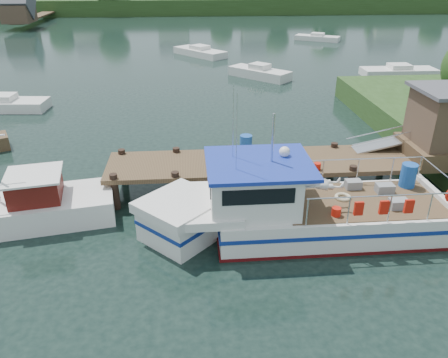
{
  "coord_description": "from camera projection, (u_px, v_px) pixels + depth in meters",
  "views": [
    {
      "loc": [
        -2.29,
        -17.51,
        9.28
      ],
      "look_at": [
        -1.0,
        -1.5,
        1.3
      ],
      "focal_mm": 35.0,
      "sensor_mm": 36.0,
      "label": 1
    }
  ],
  "objects": [
    {
      "name": "dock",
      "position": [
        389.0,
        139.0,
        19.41
      ],
      "size": [
        16.6,
        3.0,
        4.78
      ],
      "color": "#4D3924",
      "rests_on": "ground"
    },
    {
      "name": "moored_b",
      "position": [
        260.0,
        73.0,
        38.97
      ],
      "size": [
        5.42,
        5.36,
        1.26
      ],
      "rotation": [
        0.0,
        0.0,
        -0.16
      ],
      "color": "silver",
      "rests_on": "ground"
    },
    {
      "name": "moored_far",
      "position": [
        317.0,
        38.0,
        57.82
      ],
      "size": [
        5.92,
        4.48,
        0.97
      ],
      "rotation": [
        0.0,
        0.0,
        -0.25
      ],
      "color": "silver",
      "rests_on": "ground"
    },
    {
      "name": "ground_plane",
      "position": [
        243.0,
        189.0,
        19.93
      ],
      "size": [
        160.0,
        160.0,
        0.0
      ],
      "primitive_type": "plane",
      "color": "black"
    },
    {
      "name": "work_boat",
      "position": [
        15.0,
        209.0,
        17.01
      ],
      "size": [
        8.2,
        3.65,
        4.29
      ],
      "rotation": [
        0.0,
        0.0,
        0.18
      ],
      "color": "silver",
      "rests_on": "ground"
    },
    {
      "name": "moored_c",
      "position": [
        399.0,
        71.0,
        39.73
      ],
      "size": [
        6.71,
        2.42,
        1.05
      ],
      "rotation": [
        0.0,
        0.0,
        -0.2
      ],
      "color": "silver",
      "rests_on": "ground"
    },
    {
      "name": "lobster_boat",
      "position": [
        290.0,
        209.0,
        16.26
      ],
      "size": [
        11.93,
        3.61,
        5.67
      ],
      "rotation": [
        0.0,
        0.0,
        0.0
      ],
      "color": "silver",
      "rests_on": "ground"
    },
    {
      "name": "moored_a",
      "position": [
        4.0,
        104.0,
        30.48
      ],
      "size": [
        6.12,
        2.53,
        1.1
      ],
      "rotation": [
        0.0,
        0.0,
        -0.43
      ],
      "color": "silver",
      "rests_on": "ground"
    },
    {
      "name": "far_shore",
      "position": [
        197.0,
        0.0,
        92.52
      ],
      "size": [
        140.0,
        42.55,
        9.22
      ],
      "color": "#28441C",
      "rests_on": "ground"
    },
    {
      "name": "moored_d",
      "position": [
        200.0,
        52.0,
        48.33
      ],
      "size": [
        5.95,
        6.49,
        1.12
      ],
      "rotation": [
        0.0,
        0.0,
        0.17
      ],
      "color": "silver",
      "rests_on": "ground"
    }
  ]
}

